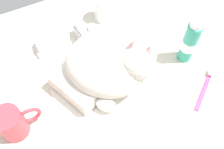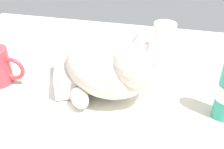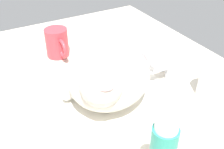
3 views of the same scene
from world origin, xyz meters
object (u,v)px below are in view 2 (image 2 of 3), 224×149
rinse_cup (164,37)px  soap_bar (90,41)px  cat (110,64)px  faucet (125,45)px

rinse_cup → soap_bar: bearing=-169.2°
cat → rinse_cup: cat is taller
cat → rinse_cup: size_ratio=3.45×
faucet → cat: 20.50cm
rinse_cup → soap_bar: rinse_cup is taller
faucet → soap_bar: (-10.65, 0.18, 0.02)cm
faucet → soap_bar: size_ratio=1.68×
cat → faucet: bearing=91.5°
cat → rinse_cup: bearing=66.5°
rinse_cup → cat: bearing=-113.5°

